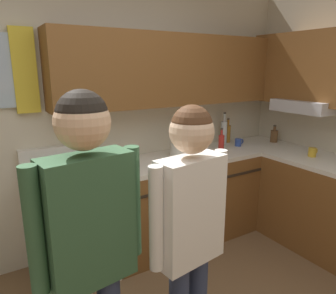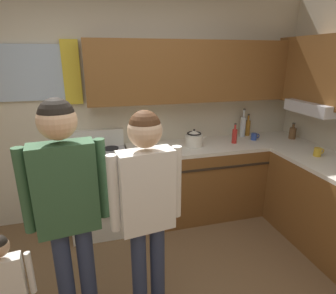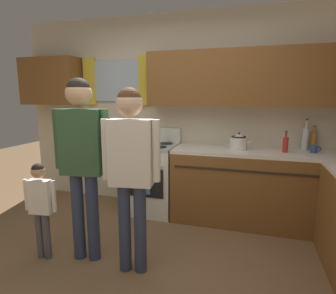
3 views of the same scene
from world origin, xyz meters
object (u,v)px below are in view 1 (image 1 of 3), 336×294
(bottle_tall_clear, at_px, (224,132))
(adult_holding_child, at_px, (90,234))
(mug_mustard_yellow, at_px, (313,152))
(bottle_oil_amber, at_px, (228,133))
(bottle_squat_brown, at_px, (274,136))
(stove_oven, at_px, (71,225))
(stovetop_kettle, at_px, (181,148))
(bottle_sauce_red, at_px, (221,142))
(mug_cobalt_blue, at_px, (238,142))
(adult_in_plaid, at_px, (190,221))

(bottle_tall_clear, distance_m, adult_holding_child, 2.53)
(mug_mustard_yellow, bearing_deg, bottle_oil_amber, 108.10)
(bottle_squat_brown, xyz_separation_m, adult_holding_child, (-2.62, -1.21, 0.08))
(stove_oven, height_order, adult_holding_child, adult_holding_child)
(mug_mustard_yellow, height_order, stovetop_kettle, stovetop_kettle)
(bottle_sauce_red, distance_m, mug_mustard_yellow, 0.90)
(mug_mustard_yellow, distance_m, stovetop_kettle, 1.32)
(stove_oven, distance_m, bottle_tall_clear, 1.95)
(bottle_tall_clear, distance_m, bottle_oil_amber, 0.10)
(bottle_oil_amber, bearing_deg, adult_holding_child, -145.11)
(bottle_oil_amber, bearing_deg, bottle_tall_clear, -159.27)
(mug_mustard_yellow, xyz_separation_m, adult_holding_child, (-2.45, -0.58, 0.12))
(adult_holding_child, bearing_deg, mug_cobalt_blue, 31.26)
(bottle_tall_clear, xyz_separation_m, bottle_oil_amber, (0.09, 0.03, -0.03))
(mug_cobalt_blue, xyz_separation_m, adult_in_plaid, (-1.63, -1.34, 0.06))
(stove_oven, distance_m, mug_cobalt_blue, 1.98)
(bottle_sauce_red, xyz_separation_m, mug_mustard_yellow, (0.63, -0.65, -0.05))
(bottle_oil_amber, height_order, stovetop_kettle, bottle_oil_amber)
(mug_cobalt_blue, bearing_deg, bottle_tall_clear, 112.26)
(stovetop_kettle, bearing_deg, mug_cobalt_blue, 3.51)
(stove_oven, xyz_separation_m, adult_in_plaid, (0.29, -1.32, 0.54))
(mug_cobalt_blue, bearing_deg, bottle_sauce_red, -168.86)
(stovetop_kettle, bearing_deg, bottle_squat_brown, -1.22)
(mug_cobalt_blue, bearing_deg, stove_oven, -179.19)
(stove_oven, bearing_deg, bottle_oil_amber, 6.87)
(mug_cobalt_blue, distance_m, adult_holding_child, 2.49)
(mug_cobalt_blue, relative_size, adult_in_plaid, 0.07)
(bottle_sauce_red, relative_size, mug_cobalt_blue, 2.14)
(bottle_sauce_red, bearing_deg, bottle_tall_clear, 44.36)
(bottle_sauce_red, distance_m, bottle_squat_brown, 0.80)
(bottle_squat_brown, height_order, mug_mustard_yellow, bottle_squat_brown)
(bottle_tall_clear, relative_size, adult_in_plaid, 0.23)
(stove_oven, distance_m, bottle_squat_brown, 2.47)
(bottle_squat_brown, distance_m, stovetop_kettle, 1.32)
(bottle_tall_clear, bearing_deg, bottle_squat_brown, -23.92)
(stovetop_kettle, xyz_separation_m, adult_holding_child, (-1.31, -1.24, 0.07))
(mug_cobalt_blue, distance_m, stovetop_kettle, 0.82)
(bottle_sauce_red, distance_m, bottle_oil_amber, 0.43)
(bottle_tall_clear, height_order, adult_holding_child, adult_holding_child)
(bottle_tall_clear, distance_m, bottle_squat_brown, 0.62)
(bottle_squat_brown, relative_size, adult_in_plaid, 0.13)
(bottle_oil_amber, height_order, adult_in_plaid, adult_in_plaid)
(bottle_sauce_red, bearing_deg, bottle_squat_brown, -1.25)
(adult_holding_child, height_order, adult_in_plaid, adult_holding_child)
(bottle_squat_brown, distance_m, bottle_oil_amber, 0.55)
(stovetop_kettle, bearing_deg, adult_holding_child, -136.48)
(bottle_oil_amber, relative_size, mug_cobalt_blue, 2.49)
(adult_in_plaid, bearing_deg, stovetop_kettle, 58.00)
(bottle_tall_clear, relative_size, bottle_sauce_red, 1.49)
(bottle_sauce_red, xyz_separation_m, stovetop_kettle, (-0.51, 0.01, 0.00))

